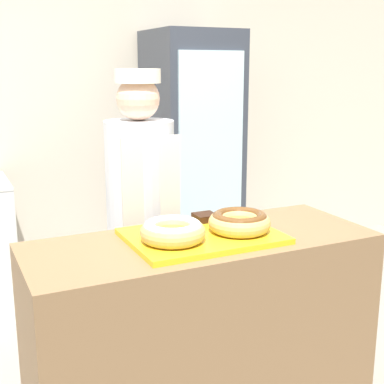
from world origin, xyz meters
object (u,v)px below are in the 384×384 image
object	(u,v)px
serving_tray	(202,236)
brownie_back_left	(166,222)
donut_chocolate_glaze	(239,221)
baker_person	(141,221)
brownie_back_right	(205,217)
beverage_fridge	(192,158)
donut_light_glaze	(173,230)

from	to	relation	value
serving_tray	brownie_back_left	world-z (taller)	brownie_back_left
donut_chocolate_glaze	baker_person	bearing A→B (deg)	109.01
brownie_back_right	serving_tray	bearing A→B (deg)	-120.32
brownie_back_right	baker_person	world-z (taller)	baker_person
serving_tray	brownie_back_left	size ratio (longest dim) A/B	6.50
brownie_back_left	beverage_fridge	bearing A→B (deg)	61.08
brownie_back_left	brownie_back_right	world-z (taller)	same
brownie_back_left	serving_tray	bearing A→B (deg)	-59.68
serving_tray	brownie_back_left	distance (m)	0.19
serving_tray	beverage_fridge	xyz separation A→B (m)	(0.78, 1.75, 0.00)
donut_light_glaze	baker_person	size ratio (longest dim) A/B	0.16
brownie_back_right	beverage_fridge	world-z (taller)	beverage_fridge
donut_light_glaze	donut_chocolate_glaze	distance (m)	0.31
brownie_back_left	brownie_back_right	xyz separation A→B (m)	(0.19, 0.00, 0.00)
brownie_back_right	beverage_fridge	bearing A→B (deg)	66.63
donut_chocolate_glaze	beverage_fridge	bearing A→B (deg)	70.70
serving_tray	donut_light_glaze	bearing A→B (deg)	-163.99
baker_person	brownie_back_right	bearing A→B (deg)	-69.28
donut_light_glaze	brownie_back_left	world-z (taller)	donut_light_glaze
donut_light_glaze	beverage_fridge	bearing A→B (deg)	62.49
brownie_back_left	brownie_back_right	bearing A→B (deg)	0.00
donut_light_glaze	brownie_back_left	xyz separation A→B (m)	(0.06, 0.21, -0.03)
donut_light_glaze	donut_chocolate_glaze	world-z (taller)	same
donut_light_glaze	brownie_back_left	size ratio (longest dim) A/B	2.76
brownie_back_right	baker_person	distance (m)	0.45
donut_light_glaze	donut_chocolate_glaze	xyz separation A→B (m)	(0.31, 0.00, 0.00)
baker_person	beverage_fridge	distance (m)	1.44
serving_tray	brownie_back_right	size ratio (longest dim) A/B	6.50
brownie_back_right	beverage_fridge	distance (m)	1.73
brownie_back_left	donut_light_glaze	bearing A→B (deg)	-105.50
donut_light_glaze	baker_person	world-z (taller)	baker_person
serving_tray	baker_person	distance (m)	0.59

